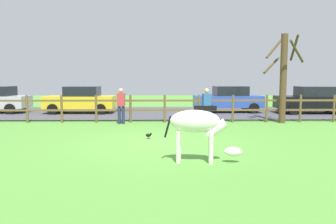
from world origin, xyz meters
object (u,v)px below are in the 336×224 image
(crow_on_grass, at_px, (149,135))
(visitor_left_of_tree, at_px, (207,105))
(bare_tree, at_px, (283,75))
(parked_car_yellow, at_px, (81,99))
(zebra, at_px, (198,125))
(parked_car_black, at_px, (312,100))
(parked_car_blue, at_px, (228,99))
(visitor_right_of_tree, at_px, (121,104))

(crow_on_grass, distance_m, visitor_left_of_tree, 4.26)
(crow_on_grass, bearing_deg, bare_tree, 33.38)
(parked_car_yellow, bearing_deg, zebra, -63.65)
(parked_car_yellow, height_order, parked_car_black, same)
(crow_on_grass, height_order, parked_car_blue, parked_car_blue)
(zebra, relative_size, crow_on_grass, 9.00)
(crow_on_grass, distance_m, visitor_right_of_tree, 4.10)
(zebra, height_order, crow_on_grass, zebra)
(bare_tree, xyz_separation_m, zebra, (-4.72, -7.25, -1.30))
(parked_car_black, height_order, visitor_left_of_tree, visitor_left_of_tree)
(parked_car_blue, xyz_separation_m, parked_car_black, (4.75, -0.77, 0.00))
(bare_tree, height_order, crow_on_grass, bare_tree)
(parked_car_yellow, relative_size, parked_car_black, 0.99)
(zebra, relative_size, parked_car_blue, 0.48)
(zebra, distance_m, parked_car_blue, 12.19)
(visitor_left_of_tree, bearing_deg, crow_on_grass, -125.83)
(zebra, distance_m, visitor_left_of_tree, 6.73)
(parked_car_black, height_order, visitor_right_of_tree, visitor_right_of_tree)
(bare_tree, relative_size, visitor_left_of_tree, 2.50)
(crow_on_grass, bearing_deg, parked_car_yellow, 117.75)
(zebra, distance_m, crow_on_grass, 3.61)
(bare_tree, xyz_separation_m, parked_car_blue, (-1.63, 4.53, -1.38))
(parked_car_yellow, bearing_deg, visitor_left_of_tree, -35.31)
(parked_car_blue, relative_size, parked_car_yellow, 1.02)
(parked_car_black, bearing_deg, parked_car_yellow, 178.27)
(parked_car_yellow, distance_m, visitor_left_of_tree, 8.28)
(crow_on_grass, height_order, parked_car_black, parked_car_black)
(bare_tree, distance_m, parked_car_blue, 5.01)
(parked_car_black, distance_m, visitor_right_of_tree, 11.34)
(crow_on_grass, height_order, visitor_right_of_tree, visitor_right_of_tree)
(crow_on_grass, height_order, parked_car_yellow, parked_car_yellow)
(bare_tree, distance_m, visitor_right_of_tree, 7.60)
(zebra, xyz_separation_m, parked_car_blue, (3.10, 11.79, -0.08))
(bare_tree, xyz_separation_m, parked_car_yellow, (-10.38, 4.17, -1.38))
(parked_car_yellow, xyz_separation_m, visitor_right_of_tree, (2.90, -4.41, 0.06))
(parked_car_black, relative_size, visitor_right_of_tree, 2.46)
(zebra, height_order, parked_car_blue, parked_car_blue)
(zebra, distance_m, parked_car_black, 13.53)
(bare_tree, xyz_separation_m, parked_car_black, (3.12, 3.77, -1.38))
(bare_tree, height_order, parked_car_blue, bare_tree)
(visitor_left_of_tree, bearing_deg, zebra, -99.36)
(parked_car_yellow, bearing_deg, bare_tree, -21.90)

